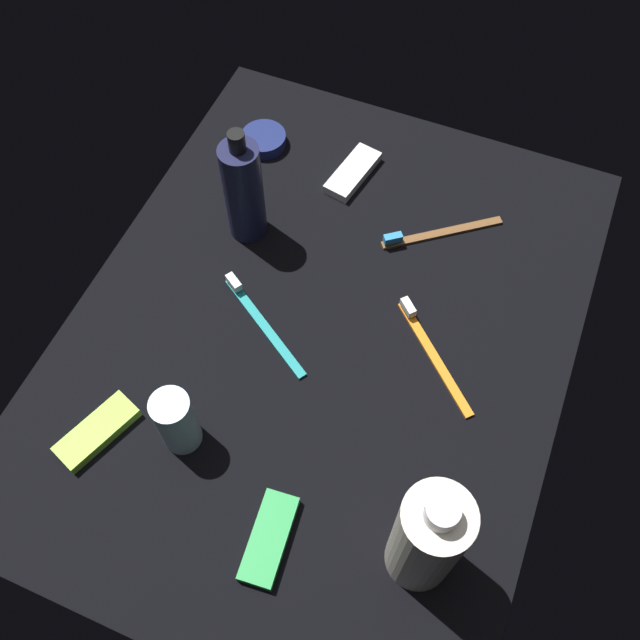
% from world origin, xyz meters
% --- Properties ---
extents(ground_plane, '(0.84, 0.64, 0.01)m').
position_xyz_m(ground_plane, '(0.00, 0.00, -0.01)').
color(ground_plane, black).
extents(lotion_bottle, '(0.05, 0.05, 0.19)m').
position_xyz_m(lotion_bottle, '(0.12, 0.16, 0.08)').
color(lotion_bottle, '#1B1E40').
rests_on(lotion_bottle, ground_plane).
extents(bodywash_bottle, '(0.07, 0.07, 0.20)m').
position_xyz_m(bodywash_bottle, '(-0.23, -0.21, 0.09)').
color(bodywash_bottle, silver).
rests_on(bodywash_bottle, ground_plane).
extents(deodorant_stick, '(0.05, 0.05, 0.10)m').
position_xyz_m(deodorant_stick, '(-0.20, 0.10, 0.05)').
color(deodorant_stick, silver).
rests_on(deodorant_stick, ground_plane).
extents(toothbrush_orange, '(0.13, 0.14, 0.02)m').
position_xyz_m(toothbrush_orange, '(0.03, -0.14, 0.01)').
color(toothbrush_orange, orange).
rests_on(toothbrush_orange, ground_plane).
extents(toothbrush_brown, '(0.12, 0.15, 0.02)m').
position_xyz_m(toothbrush_brown, '(0.21, -0.09, 0.01)').
color(toothbrush_brown, brown).
rests_on(toothbrush_brown, ground_plane).
extents(toothbrush_teal, '(0.11, 0.16, 0.02)m').
position_xyz_m(toothbrush_teal, '(-0.02, 0.08, 0.01)').
color(toothbrush_teal, teal).
rests_on(toothbrush_teal, ground_plane).
extents(snack_bar_white, '(0.11, 0.06, 0.01)m').
position_xyz_m(snack_bar_white, '(0.27, 0.06, 0.01)').
color(snack_bar_white, white).
rests_on(snack_bar_white, ground_plane).
extents(snack_bar_lime, '(0.11, 0.07, 0.01)m').
position_xyz_m(snack_bar_lime, '(-0.23, 0.20, 0.01)').
color(snack_bar_lime, '#8CD133').
rests_on(snack_bar_lime, ground_plane).
extents(snack_bar_green, '(0.11, 0.05, 0.01)m').
position_xyz_m(snack_bar_green, '(-0.27, -0.05, 0.01)').
color(snack_bar_green, green).
rests_on(snack_bar_green, ground_plane).
extents(cream_tin_left, '(0.07, 0.07, 0.02)m').
position_xyz_m(cream_tin_left, '(0.28, 0.21, 0.01)').
color(cream_tin_left, navy).
rests_on(cream_tin_left, ground_plane).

